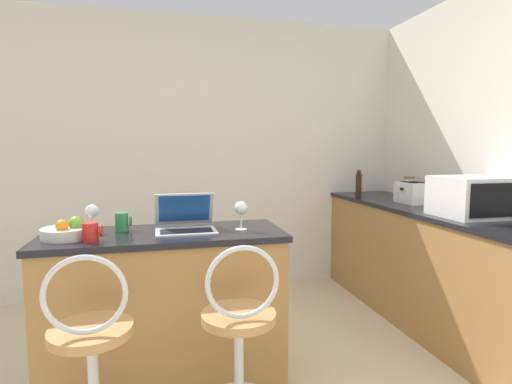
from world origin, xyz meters
name	(u,v)px	position (x,y,z in m)	size (l,w,h in m)	color
wall_back	(199,157)	(0.00, 2.45, 1.30)	(12.00, 0.06, 2.60)	silver
breakfast_bar	(167,313)	(-0.36, 0.79, 0.46)	(1.30, 0.53, 0.92)	#9E703D
counter_right	(454,276)	(1.67, 0.96, 0.46)	(0.63, 2.95, 0.92)	#9E703D
bar_stool_near	(92,373)	(-0.67, 0.27, 0.45)	(0.40, 0.40, 0.97)	silver
bar_stool_far	(240,354)	(-0.05, 0.27, 0.45)	(0.40, 0.40, 0.97)	silver
laptop	(185,221)	(-0.24, 0.82, 0.97)	(0.33, 0.29, 0.21)	#B7BABF
microwave	(477,196)	(1.71, 0.83, 1.05)	(0.52, 0.40, 0.27)	white
toaster	(413,193)	(1.69, 1.50, 1.01)	(0.22, 0.26, 0.18)	silver
mug_green	(123,222)	(-0.58, 0.89, 0.97)	(0.09, 0.07, 0.10)	#338447
mug_red	(91,232)	(-0.71, 0.66, 0.97)	(0.09, 0.08, 0.09)	red
wine_glass_short	(241,209)	(0.06, 0.76, 1.04)	(0.08, 0.08, 0.16)	silver
wine_glass_tall	(92,212)	(-0.74, 0.91, 1.03)	(0.07, 0.07, 0.15)	silver
storage_jar	(409,187)	(1.86, 1.80, 1.02)	(0.10, 0.10, 0.20)	silver
pepper_mill	(359,184)	(1.44, 1.99, 1.04)	(0.06, 0.06, 0.26)	#331E14
fruit_bowl	(68,231)	(-0.84, 0.76, 0.96)	(0.25, 0.25, 0.11)	silver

